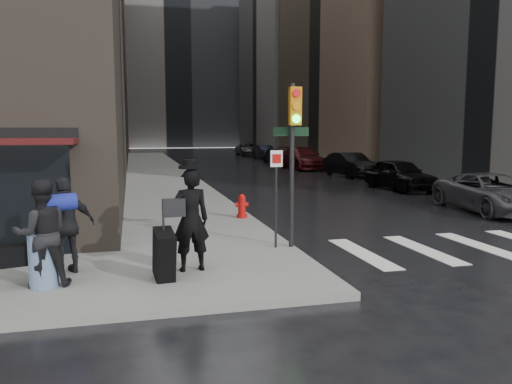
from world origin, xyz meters
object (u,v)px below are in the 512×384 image
parked_car_2 (350,165)px  parked_car_6 (249,149)px  parked_car_1 (399,174)px  man_overcoat (185,225)px  man_jeans (41,233)px  parked_car_0 (491,193)px  parked_car_5 (265,152)px  man_greycoat (66,225)px  parked_car_3 (302,158)px  fire_hydrant (242,207)px  traffic_light (292,143)px  parked_car_4 (276,156)px

parked_car_2 → parked_car_6: (-0.13, 26.76, -0.03)m
parked_car_1 → parked_car_2: bearing=81.7°
man_overcoat → man_jeans: man_overcoat is taller
parked_car_0 → parked_car_6: 40.14m
parked_car_5 → parked_car_6: parked_car_6 is taller
man_overcoat → man_greycoat: bearing=-18.8°
parked_car_5 → parked_car_6: (-0.07, 6.69, 0.03)m
parked_car_1 → parked_car_6: size_ratio=0.86×
parked_car_3 → man_overcoat: bearing=-116.6°
man_greycoat → fire_hydrant: man_greycoat is taller
parked_car_5 → parked_car_2: bearing=-95.4°
traffic_light → parked_car_5: traffic_light is taller
traffic_light → parked_car_4: bearing=75.0°
parked_car_0 → parked_car_1: bearing=93.7°
man_overcoat → fire_hydrant: (2.35, 5.64, -0.60)m
man_greycoat → parked_car_3: bearing=-145.0°
man_greycoat → parked_car_0: man_greycoat is taller
parked_car_5 → parked_car_6: 6.69m
man_greycoat → parked_car_2: (14.27, 18.33, -0.34)m
parked_car_0 → man_overcoat: bearing=-148.4°
man_overcoat → parked_car_0: man_overcoat is taller
parked_car_1 → parked_car_6: (0.39, 33.45, -0.04)m
man_overcoat → parked_car_2: size_ratio=0.49×
parked_car_0 → parked_car_2: 13.40m
parked_car_2 → parked_car_3: 6.73m
parked_car_5 → parked_car_3: bearing=-98.6°
parked_car_3 → parked_car_6: parked_car_3 is taller
man_greycoat → parked_car_5: man_greycoat is taller
man_greycoat → traffic_light: (4.80, 0.97, 1.51)m
parked_car_2 → parked_car_5: (-0.06, 20.07, -0.07)m
man_jeans → fire_hydrant: size_ratio=2.57×
man_overcoat → parked_car_4: (11.23, 32.20, -0.42)m
parked_car_6 → parked_car_1: bearing=-88.5°
traffic_light → parked_car_1: size_ratio=0.86×
man_jeans → parked_car_6: man_jeans is taller
man_greycoat → parked_car_6: man_greycoat is taller
parked_car_3 → parked_car_2: bearing=-86.2°
man_greycoat → man_jeans: bearing=41.3°
parked_car_1 → man_jeans: bearing=-142.4°
man_overcoat → parked_car_6: bearing=-110.7°
man_overcoat → fire_hydrant: man_overcoat is taller
parked_car_1 → parked_car_5: bearing=85.1°
man_jeans → traffic_light: bearing=-174.7°
man_overcoat → parked_car_5: size_ratio=0.54×
parked_car_4 → fire_hydrant: bearing=-109.2°
man_overcoat → fire_hydrant: 6.14m
man_overcoat → man_jeans: size_ratio=1.16×
parked_car_3 → parked_car_5: 13.40m
man_overcoat → man_jeans: 2.53m
parked_car_5 → traffic_light: bearing=-109.7°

